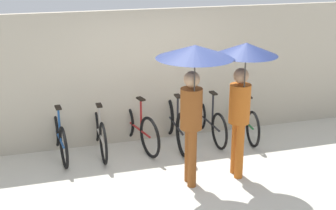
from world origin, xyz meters
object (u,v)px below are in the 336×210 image
object	(u,v)px
parked_bicycle_3	(175,123)
parked_bicycle_1	(99,131)
parked_bicycle_2	(137,127)
parked_bicycle_4	(208,120)
parked_bicycle_5	(244,118)
parked_bicycle_0	(59,136)
pedestrian_leading	(194,75)
pedestrian_center	(243,77)

from	to	relation	value
parked_bicycle_3	parked_bicycle_1	bearing A→B (deg)	89.69
parked_bicycle_2	parked_bicycle_4	bearing A→B (deg)	-102.55
parked_bicycle_2	parked_bicycle_5	distance (m)	2.05
parked_bicycle_1	parked_bicycle_2	xyz separation A→B (m)	(0.68, 0.01, 0.00)
parked_bicycle_0	parked_bicycle_4	size ratio (longest dim) A/B	0.99
parked_bicycle_0	parked_bicycle_5	size ratio (longest dim) A/B	1.01
parked_bicycle_2	pedestrian_leading	world-z (taller)	pedestrian_leading
parked_bicycle_3	pedestrian_leading	distance (m)	2.10
parked_bicycle_3	parked_bicycle_5	size ratio (longest dim) A/B	1.11
parked_bicycle_5	parked_bicycle_4	bearing A→B (deg)	90.45
parked_bicycle_1	parked_bicycle_2	size ratio (longest dim) A/B	0.99
parked_bicycle_1	parked_bicycle_4	bearing A→B (deg)	-89.26
parked_bicycle_1	pedestrian_leading	size ratio (longest dim) A/B	0.79
parked_bicycle_5	parked_bicycle_1	bearing A→B (deg)	95.17
parked_bicycle_2	pedestrian_center	distance (m)	2.39
parked_bicycle_0	parked_bicycle_5	bearing A→B (deg)	-95.77
pedestrian_leading	pedestrian_center	xyz separation A→B (m)	(0.79, 0.06, -0.10)
parked_bicycle_0	parked_bicycle_1	bearing A→B (deg)	-94.96
pedestrian_leading	parked_bicycle_4	bearing A→B (deg)	-114.63
pedestrian_center	pedestrian_leading	bearing A→B (deg)	9.26
parked_bicycle_4	pedestrian_center	xyz separation A→B (m)	(-0.14, -1.61, 1.26)
parked_bicycle_0	parked_bicycle_1	size ratio (longest dim) A/B	0.97
parked_bicycle_4	pedestrian_center	bearing A→B (deg)	174.58
parked_bicycle_4	parked_bicycle_2	bearing A→B (deg)	88.70
parked_bicycle_0	parked_bicycle_3	xyz separation A→B (m)	(2.04, -0.08, 0.03)
parked_bicycle_4	pedestrian_leading	bearing A→B (deg)	150.55
parked_bicycle_1	pedestrian_center	bearing A→B (deg)	-129.54
parked_bicycle_2	pedestrian_leading	size ratio (longest dim) A/B	0.79
parked_bicycle_4	pedestrian_center	distance (m)	2.05
pedestrian_center	parked_bicycle_4	bearing A→B (deg)	-90.36
pedestrian_leading	pedestrian_center	bearing A→B (deg)	-170.98
parked_bicycle_1	parked_bicycle_3	size ratio (longest dim) A/B	0.93
parked_bicycle_4	parked_bicycle_3	bearing A→B (deg)	95.41
parked_bicycle_1	parked_bicycle_4	xyz separation A→B (m)	(2.04, -0.01, -0.02)
parked_bicycle_0	pedestrian_center	bearing A→B (deg)	-126.46
parked_bicycle_2	parked_bicycle_3	xyz separation A→B (m)	(0.68, -0.09, 0.02)
parked_bicycle_0	parked_bicycle_3	distance (m)	2.04
pedestrian_center	parked_bicycle_1	bearing A→B (deg)	-35.83
parked_bicycle_4	parked_bicycle_5	bearing A→B (deg)	-96.93
parked_bicycle_0	parked_bicycle_2	bearing A→B (deg)	-93.99
parked_bicycle_3	pedestrian_center	bearing A→B (deg)	-157.85
parked_bicycle_0	parked_bicycle_3	bearing A→B (deg)	-96.59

